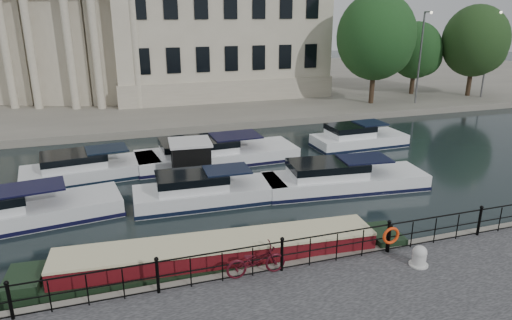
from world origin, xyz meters
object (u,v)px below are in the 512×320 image
(life_ring_post, at_px, (391,236))
(harbour_hut, at_px, (191,162))
(mooring_bollard, at_px, (419,256))
(bicycle, at_px, (256,261))
(narrowboat, at_px, (220,262))

(life_ring_post, bearing_deg, harbour_hut, 114.48)
(mooring_bollard, relative_size, life_ring_post, 0.68)
(mooring_bollard, height_order, harbour_hut, harbour_hut)
(bicycle, bearing_deg, life_ring_post, -91.89)
(mooring_bollard, xyz_separation_m, life_ring_post, (-0.47, 1.01, 0.33))
(bicycle, relative_size, life_ring_post, 1.86)
(mooring_bollard, distance_m, harbour_hut, 13.25)
(bicycle, distance_m, life_ring_post, 4.92)
(life_ring_post, bearing_deg, mooring_bollard, -64.83)
(mooring_bollard, relative_size, harbour_hut, 0.23)
(mooring_bollard, bearing_deg, harbour_hut, 114.53)
(narrowboat, xyz_separation_m, harbour_hut, (0.73, 9.46, 0.59))
(bicycle, distance_m, mooring_bollard, 5.51)
(mooring_bollard, distance_m, narrowboat, 6.77)
(narrowboat, bearing_deg, mooring_bollard, -18.31)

